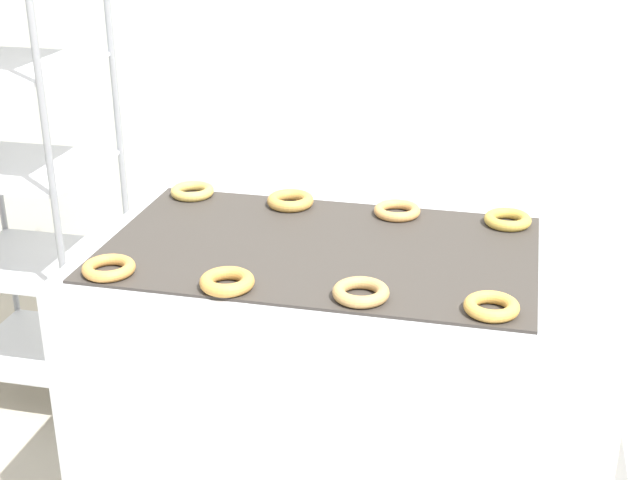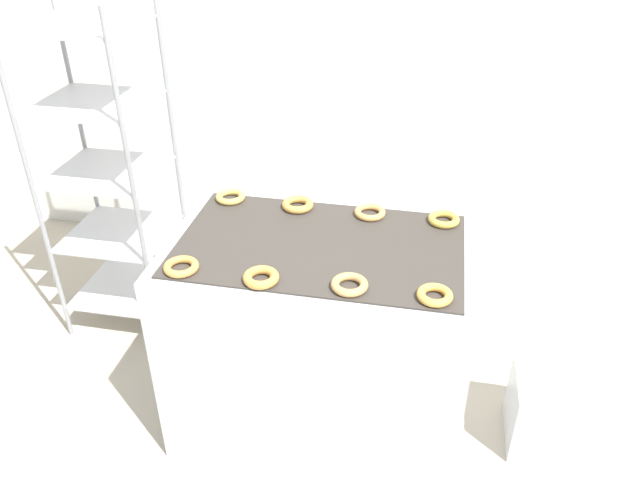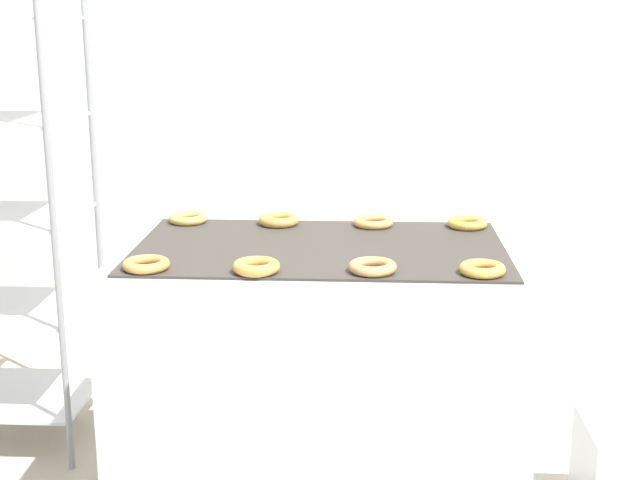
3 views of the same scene
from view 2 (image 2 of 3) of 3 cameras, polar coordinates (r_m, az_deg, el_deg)
name	(u,v)px [view 2 (image 2 of 3)]	position (r m, az deg, el deg)	size (l,w,h in m)	color
wall_back	(371,41)	(3.71, 4.65, 17.65)	(8.00, 0.05, 2.80)	silver
fryer_machine	(320,336)	(2.80, 0.00, -8.73)	(1.25, 0.79, 0.96)	#B7BABF
baking_rack_cart	(108,172)	(3.40, -18.79, 5.87)	(0.56, 0.53, 1.79)	gray
glaze_bin	(544,411)	(3.06, 19.76, -14.49)	(0.29, 0.34, 0.35)	#B7BABF
donut_near_left	(181,267)	(2.41, -12.58, -2.40)	(0.13, 0.13, 0.03)	gold
donut_near_midleft	(261,277)	(2.30, -5.42, -3.42)	(0.13, 0.13, 0.03)	gold
donut_near_midright	(349,285)	(2.26, 2.71, -4.10)	(0.14, 0.14, 0.03)	tan
donut_near_right	(435,295)	(2.24, 10.45, -4.98)	(0.13, 0.13, 0.03)	gold
donut_far_left	(230,197)	(2.87, -8.19, 3.92)	(0.13, 0.13, 0.03)	tan
donut_far_midleft	(298,205)	(2.77, -2.05, 3.26)	(0.14, 0.14, 0.03)	gold
donut_far_midright	(370,212)	(2.72, 4.58, 2.54)	(0.14, 0.14, 0.03)	tan
donut_far_right	(444,219)	(2.71, 11.25, 1.87)	(0.13, 0.13, 0.03)	gold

